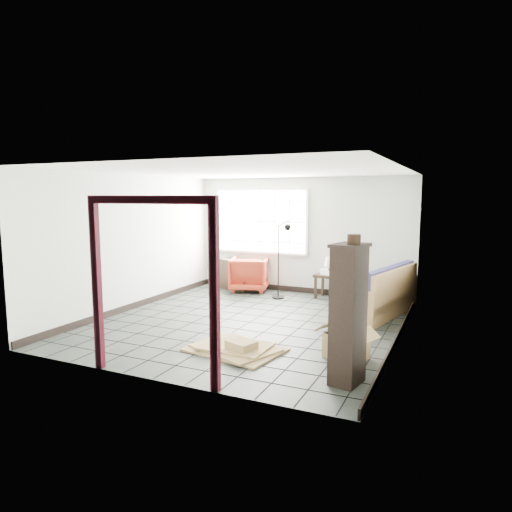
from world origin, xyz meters
The scene contains 15 objects.
ground centered at (0.00, 0.00, 0.00)m, with size 5.50×5.50×0.00m, color black.
room_shell centered at (0.00, 0.03, 1.68)m, with size 5.02×5.52×2.61m.
window_panel centered at (-1.00, 2.70, 1.60)m, with size 2.32×0.08×1.52m.
doorway_trim centered at (0.00, -2.70, 1.38)m, with size 1.80×0.08×2.20m.
futon_sofa centered at (1.97, 1.47, 0.34)m, with size 1.26×2.23×0.93m.
armchair centered at (-1.15, 2.40, 0.43)m, with size 0.83×0.78×0.86m, color maroon.
side_table centered at (0.71, 2.40, 0.43)m, with size 0.53×0.53×0.52m.
table_lamp centered at (0.78, 2.33, 0.78)m, with size 0.31×0.31×0.37m.
projector centered at (0.74, 2.39, 0.58)m, with size 0.38×0.34×0.11m.
floor_lamp centered at (-0.14, 1.92, 0.90)m, with size 0.44×0.30×1.68m.
console_shelf centered at (-1.49, 2.40, 0.35)m, with size 0.97×0.65×0.70m.
tall_shelf centered at (2.15, -1.87, 0.84)m, with size 0.43×0.51×1.66m.
pot centered at (2.21, -1.94, 1.71)m, with size 0.19×0.19×0.11m.
open_box centered at (1.94, -1.04, 0.17)m, with size 0.91×0.66×0.46m.
cardboard_pile centered at (0.46, -1.42, 0.05)m, with size 1.43×1.19×0.19m.
Camera 1 is at (3.32, -6.99, 2.20)m, focal length 32.00 mm.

